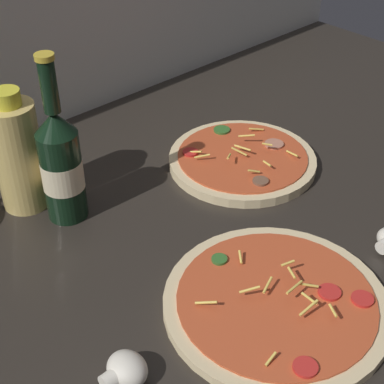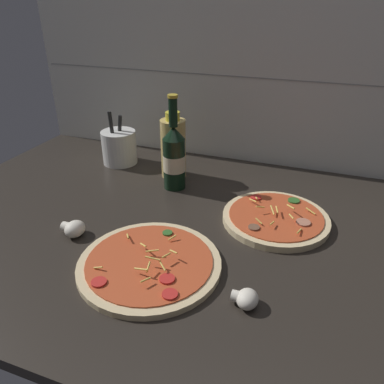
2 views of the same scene
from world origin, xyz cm
name	(u,v)px [view 1 (image 1 of 2)]	position (x,y,z in cm)	size (l,w,h in cm)	color
counter_slab	(236,222)	(0.00, 0.00, 1.25)	(160.00, 90.00, 2.50)	#28231E
pizza_near	(276,303)	(-10.09, -16.77, 3.30)	(29.71, 29.71, 3.85)	beige
pizza_far	(242,160)	(11.54, 9.74, 3.47)	(26.12, 26.12, 4.15)	beige
beer_bottle	(61,164)	(-19.16, 18.58, 12.08)	(6.36, 6.36, 26.93)	black
oil_bottle	(18,154)	(-22.40, 25.71, 11.75)	(7.55, 7.55, 20.13)	#D6B766
mushroom_left	(125,371)	(-31.58, -12.51, 4.34)	(5.51, 5.24, 3.67)	white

